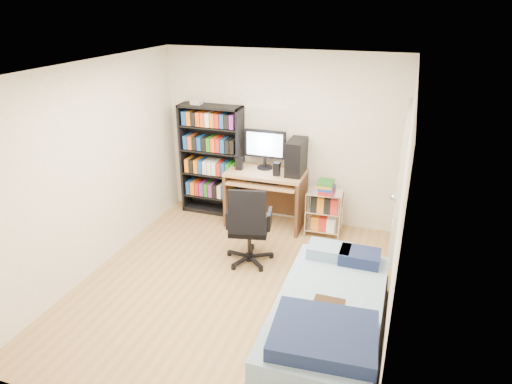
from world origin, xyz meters
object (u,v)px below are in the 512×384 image
(office_chair, at_px, (249,239))
(bed, at_px, (328,319))
(media_shelf, at_px, (212,159))
(computer_desk, at_px, (275,176))

(office_chair, xyz_separation_m, bed, (1.21, -1.13, -0.08))
(bed, bearing_deg, office_chair, 137.00)
(media_shelf, relative_size, bed, 0.86)
(media_shelf, distance_m, computer_desk, 1.04)
(media_shelf, bearing_deg, bed, -46.82)
(office_chair, bearing_deg, computer_desk, 78.55)
(computer_desk, bearing_deg, bed, -61.89)
(media_shelf, xyz_separation_m, computer_desk, (1.02, -0.10, -0.11))
(media_shelf, xyz_separation_m, bed, (2.25, -2.40, -0.61))
(media_shelf, height_order, computer_desk, media_shelf)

